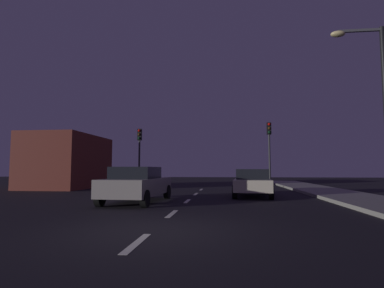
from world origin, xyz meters
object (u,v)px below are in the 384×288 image
object	(u,v)px
traffic_signal_right	(269,142)
car_adjacent_lane	(137,184)
street_lamp_right	(376,96)
car_stopped_ahead	(252,182)
traffic_signal_left	(139,146)

from	to	relation	value
traffic_signal_right	car_adjacent_lane	distance (m)	12.91
traffic_signal_right	street_lamp_right	bearing A→B (deg)	-76.69
car_stopped_ahead	car_adjacent_lane	size ratio (longest dim) A/B	0.96
traffic_signal_right	street_lamp_right	distance (m)	11.16
traffic_signal_left	traffic_signal_right	world-z (taller)	traffic_signal_right
traffic_signal_right	street_lamp_right	world-z (taller)	street_lamp_right
traffic_signal_right	car_stopped_ahead	bearing A→B (deg)	-104.80
traffic_signal_right	car_adjacent_lane	world-z (taller)	traffic_signal_right
traffic_signal_left	car_stopped_ahead	bearing A→B (deg)	-41.79
car_stopped_ahead	traffic_signal_right	bearing A→B (deg)	75.20
car_adjacent_lane	street_lamp_right	size ratio (longest dim) A/B	0.66
traffic_signal_right	car_stopped_ahead	xyz separation A→B (m)	(-1.89, -7.17, -2.70)
car_adjacent_lane	street_lamp_right	world-z (taller)	street_lamp_right
car_adjacent_lane	street_lamp_right	bearing A→B (deg)	-1.64
traffic_signal_left	car_stopped_ahead	size ratio (longest dim) A/B	1.03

